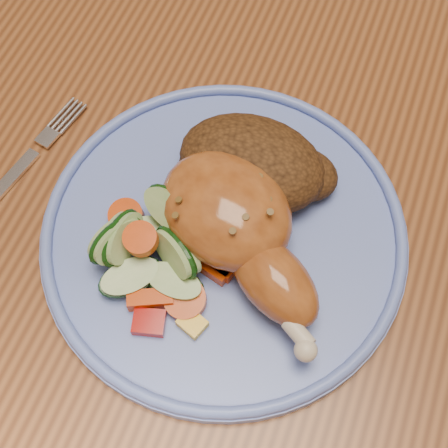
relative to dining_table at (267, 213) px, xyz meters
The scene contains 8 objects.
ground 0.67m from the dining_table, ahead, with size 4.00×4.00×0.00m, color #57301E.
dining_table is the anchor object (origin of this frame).
plate 0.12m from the dining_table, 102.19° to the right, with size 0.31×0.31×0.01m, color #6078D0.
plate_rim 0.13m from the dining_table, 102.19° to the right, with size 0.31×0.31×0.01m, color #6078D0.
chicken_leg 0.15m from the dining_table, 92.64° to the right, with size 0.18×0.16×0.06m.
rice_pilaf 0.12m from the dining_table, 118.24° to the right, with size 0.14×0.09×0.06m.
vegetable_pile 0.18m from the dining_table, 116.53° to the right, with size 0.12×0.13×0.06m.
fork 0.25m from the dining_table, 158.24° to the right, with size 0.04×0.15×0.00m.
Camera 1 is at (0.06, -0.29, 1.23)m, focal length 50.00 mm.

